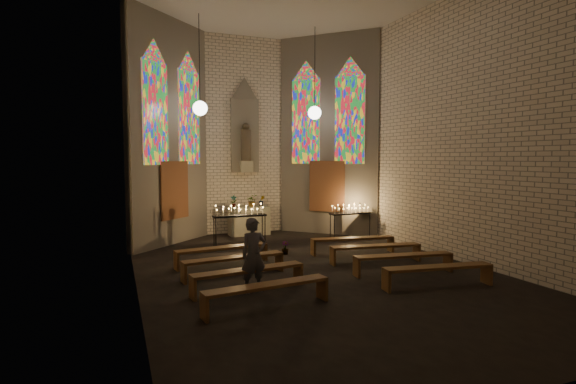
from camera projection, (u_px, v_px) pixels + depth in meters
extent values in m
plane|color=black|center=(313.00, 271.00, 10.74)|extent=(12.00, 12.00, 0.00)
cube|color=#F5E5CD|center=(244.00, 136.00, 16.05)|extent=(8.00, 0.02, 7.00)
cube|color=#F5E5CD|center=(540.00, 84.00, 4.89)|extent=(8.00, 0.02, 7.00)
cube|color=#F5E5CD|center=(132.00, 118.00, 9.04)|extent=(0.02, 12.00, 7.00)
cube|color=#F5E5CD|center=(451.00, 128.00, 11.91)|extent=(0.02, 12.00, 7.00)
cube|color=#F5E5CD|center=(169.00, 132.00, 13.90)|extent=(2.72, 2.72, 7.00)
cube|color=#F5E5CD|center=(329.00, 135.00, 15.88)|extent=(2.72, 2.72, 7.00)
cube|color=#4C3F8C|center=(155.00, 113.00, 13.06)|extent=(0.78, 0.78, 3.00)
cube|color=#4C3F8C|center=(189.00, 118.00, 14.54)|extent=(0.78, 0.78, 3.00)
cube|color=#4C3F8C|center=(306.00, 122.00, 16.02)|extent=(0.78, 0.78, 3.00)
cube|color=#4C3F8C|center=(350.00, 120.00, 15.37)|extent=(0.78, 0.78, 3.00)
cube|color=brown|center=(175.00, 190.00, 13.97)|extent=(0.95, 0.95, 1.80)
cube|color=brown|center=(327.00, 186.00, 15.86)|extent=(0.95, 0.95, 1.80)
cube|color=gray|center=(245.00, 136.00, 15.98)|extent=(1.00, 0.12, 2.60)
cone|color=gray|center=(244.00, 89.00, 15.86)|extent=(1.00, 1.00, 0.80)
cube|color=#ACA98C|center=(246.00, 166.00, 15.93)|extent=(0.45, 0.30, 0.40)
cylinder|color=brown|center=(246.00, 145.00, 15.88)|extent=(0.36, 0.36, 1.10)
sphere|color=brown|center=(246.00, 127.00, 15.83)|extent=(0.26, 0.26, 0.26)
sphere|color=white|center=(200.00, 108.00, 13.55)|extent=(0.44, 0.44, 0.44)
cylinder|color=black|center=(199.00, 61.00, 13.45)|extent=(0.02, 0.02, 2.80)
sphere|color=white|center=(315.00, 113.00, 14.92)|extent=(0.44, 0.44, 0.44)
cylinder|color=black|center=(315.00, 70.00, 14.81)|extent=(0.02, 0.02, 2.80)
cube|color=#ACA98C|center=(249.00, 221.00, 15.77)|extent=(1.40, 0.60, 1.00)
imported|color=#4C723F|center=(234.00, 201.00, 15.58)|extent=(0.23, 0.17, 0.40)
imported|color=#4C723F|center=(252.00, 201.00, 15.71)|extent=(0.43, 0.39, 0.42)
imported|color=#4C723F|center=(262.00, 201.00, 15.94)|extent=(0.22, 0.19, 0.38)
imported|color=#4C723F|center=(285.00, 248.00, 12.59)|extent=(0.22, 0.22, 0.36)
cube|color=black|center=(240.00, 216.00, 13.72)|extent=(1.64, 0.43, 0.05)
cylinder|color=black|center=(216.00, 233.00, 13.35)|extent=(0.03, 0.03, 0.92)
cylinder|color=black|center=(265.00, 231.00, 13.87)|extent=(0.03, 0.03, 0.92)
cylinder|color=black|center=(214.00, 232.00, 13.64)|extent=(0.03, 0.03, 0.92)
cylinder|color=black|center=(262.00, 229.00, 14.15)|extent=(0.03, 0.03, 0.92)
cube|color=black|center=(350.00, 213.00, 15.09)|extent=(1.47, 0.40, 0.05)
cylinder|color=black|center=(334.00, 228.00, 14.72)|extent=(0.03, 0.03, 0.82)
cylinder|color=black|center=(370.00, 225.00, 15.26)|extent=(0.03, 0.03, 0.82)
cylinder|color=black|center=(330.00, 227.00, 14.98)|extent=(0.03, 0.03, 0.82)
cylinder|color=black|center=(365.00, 224.00, 15.51)|extent=(0.03, 0.03, 0.82)
cube|color=brown|center=(222.00, 248.00, 11.34)|extent=(2.41, 0.66, 0.06)
cube|color=brown|center=(176.00, 261.00, 10.79)|extent=(0.10, 0.34, 0.43)
cube|color=brown|center=(264.00, 252.00, 11.92)|extent=(0.10, 0.34, 0.43)
cube|color=brown|center=(353.00, 238.00, 12.68)|extent=(2.41, 0.66, 0.06)
cube|color=brown|center=(313.00, 248.00, 12.43)|extent=(0.10, 0.34, 0.43)
cube|color=brown|center=(391.00, 244.00, 12.97)|extent=(0.10, 0.34, 0.43)
cube|color=brown|center=(234.00, 258.00, 10.22)|extent=(2.41, 0.66, 0.06)
cube|color=brown|center=(184.00, 273.00, 9.68)|extent=(0.10, 0.34, 0.43)
cube|color=brown|center=(279.00, 261.00, 10.80)|extent=(0.10, 0.34, 0.43)
cube|color=brown|center=(376.00, 246.00, 11.57)|extent=(2.41, 0.66, 0.06)
cube|color=brown|center=(333.00, 257.00, 11.32)|extent=(0.10, 0.34, 0.43)
cube|color=brown|center=(417.00, 252.00, 11.85)|extent=(0.10, 0.34, 0.43)
cube|color=brown|center=(249.00, 270.00, 9.11)|extent=(2.41, 0.66, 0.06)
cube|color=brown|center=(193.00, 288.00, 8.56)|extent=(0.10, 0.34, 0.43)
cube|color=brown|center=(298.00, 273.00, 9.68)|extent=(0.10, 0.34, 0.43)
cube|color=brown|center=(404.00, 255.00, 10.45)|extent=(2.41, 0.66, 0.06)
cube|color=brown|center=(357.00, 267.00, 10.20)|extent=(0.10, 0.34, 0.43)
cube|color=brown|center=(448.00, 262.00, 10.73)|extent=(0.10, 0.34, 0.43)
cube|color=brown|center=(267.00, 285.00, 7.99)|extent=(2.41, 0.66, 0.06)
cube|color=brown|center=(204.00, 308.00, 7.44)|extent=(0.10, 0.34, 0.43)
cube|color=brown|center=(322.00, 288.00, 8.57)|extent=(0.10, 0.34, 0.43)
cube|color=brown|center=(438.00, 267.00, 9.34)|extent=(2.41, 0.66, 0.06)
cube|color=brown|center=(386.00, 281.00, 9.09)|extent=(0.10, 0.34, 0.43)
cube|color=brown|center=(487.00, 274.00, 9.62)|extent=(0.10, 0.34, 0.43)
imported|color=#4E4E59|center=(254.00, 255.00, 9.00)|extent=(0.60, 0.44, 1.50)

